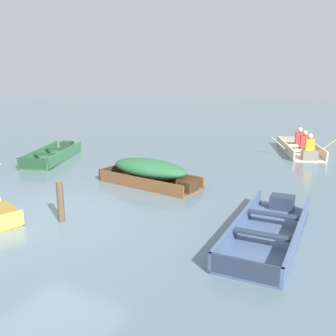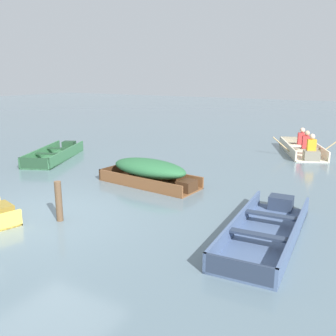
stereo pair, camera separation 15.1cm
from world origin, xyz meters
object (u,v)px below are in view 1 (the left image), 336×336
skiff_wooden_brown_near_moored (150,171)px  rowboat_cream_with_crew (301,148)px  skiff_slate_blue_far_moored (269,228)px  mooring_post (61,202)px  skiff_green_mid_moored (54,155)px

skiff_wooden_brown_near_moored → rowboat_cream_with_crew: size_ratio=0.84×
skiff_slate_blue_far_moored → mooring_post: mooring_post is taller
rowboat_cream_with_crew → mooring_post: rowboat_cream_with_crew is taller
skiff_wooden_brown_near_moored → skiff_green_mid_moored: bearing=167.4°
skiff_wooden_brown_near_moored → mooring_post: (-0.15, -3.02, 0.03)m
skiff_wooden_brown_near_moored → skiff_green_mid_moored: skiff_wooden_brown_near_moored is taller
skiff_green_mid_moored → skiff_slate_blue_far_moored: 8.58m
rowboat_cream_with_crew → mooring_post: size_ratio=4.11×
skiff_green_mid_moored → mooring_post: mooring_post is taller
skiff_wooden_brown_near_moored → skiff_green_mid_moored: size_ratio=0.87×
skiff_slate_blue_far_moored → skiff_wooden_brown_near_moored: bearing=156.4°
skiff_wooden_brown_near_moored → skiff_slate_blue_far_moored: 3.92m
skiff_green_mid_moored → mooring_post: 6.02m
skiff_green_mid_moored → mooring_post: bearing=-42.3°
rowboat_cream_with_crew → mooring_post: 9.55m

